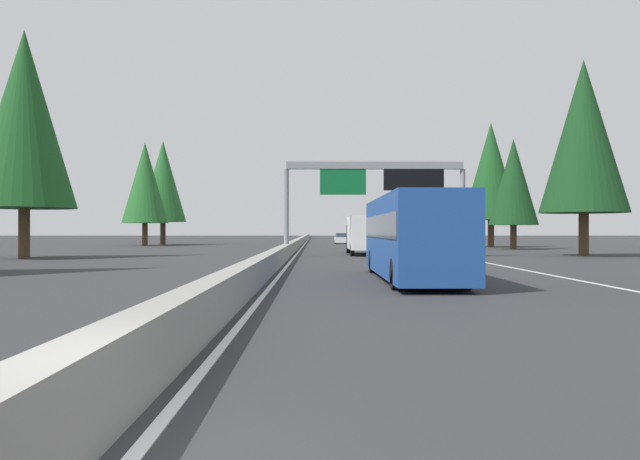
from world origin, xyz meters
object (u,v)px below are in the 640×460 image
object	(u,v)px
box_truck_near_center	(364,234)
conifer_right_near	(584,136)
sign_gantry_overhead	(377,181)
conifer_left_far	(163,181)
conifer_right_mid	(513,182)
pickup_mid_right	(372,237)
sedan_near_right	(341,239)
conifer_left_mid	(145,183)
conifer_left_near	(24,119)
bus_mid_center	(412,234)
conifer_right_far	(491,171)

from	to	relation	value
box_truck_near_center	conifer_right_near	size ratio (longest dim) A/B	0.60
sign_gantry_overhead	conifer_left_far	world-z (taller)	conifer_left_far
conifer_right_mid	conifer_left_far	xyz separation A→B (m)	(20.54, 39.32, 1.63)
box_truck_near_center	pickup_mid_right	size ratio (longest dim) A/B	1.52
sedan_near_right	conifer_left_mid	world-z (taller)	conifer_left_mid
sign_gantry_overhead	pickup_mid_right	world-z (taller)	sign_gantry_overhead
sign_gantry_overhead	conifer_left_near	world-z (taller)	conifer_left_near
box_truck_near_center	conifer_right_mid	world-z (taller)	conifer_right_mid
bus_mid_center	conifer_right_mid	size ratio (longest dim) A/B	1.06
sedan_near_right	conifer_left_far	xyz separation A→B (m)	(-6.45, 23.46, 7.55)
bus_mid_center	conifer_left_near	size ratio (longest dim) A/B	0.76
bus_mid_center	pickup_mid_right	bearing A→B (deg)	-3.60
conifer_left_near	conifer_left_mid	bearing A→B (deg)	2.21
bus_mid_center	pickup_mid_right	distance (m)	60.97
sedan_near_right	conifer_left_far	distance (m)	25.47
sign_gantry_overhead	conifer_right_far	world-z (taller)	conifer_right_far
sedan_near_right	conifer_left_mid	distance (m)	28.05
bus_mid_center	sign_gantry_overhead	bearing A→B (deg)	-1.88
conifer_left_mid	conifer_left_far	world-z (taller)	conifer_left_far
box_truck_near_center	pickup_mid_right	bearing A→B (deg)	-5.91
conifer_right_near	conifer_left_near	world-z (taller)	conifer_left_near
sedan_near_right	pickup_mid_right	bearing A→B (deg)	-139.60
sign_gantry_overhead	pickup_mid_right	size ratio (longest dim) A/B	2.26
conifer_right_far	conifer_left_mid	bearing A→B (deg)	80.66
bus_mid_center	sedan_near_right	distance (m)	65.42
pickup_mid_right	conifer_right_mid	xyz separation A→B (m)	(-22.42, -11.98, 5.68)
box_truck_near_center	sedan_near_right	bearing A→B (deg)	0.20
conifer_right_far	conifer_left_near	xyz separation A→B (m)	(-28.18, 38.74, 0.82)
bus_mid_center	conifer_left_near	xyz separation A→B (m)	(18.30, 22.93, 7.51)
box_truck_near_center	conifer_left_mid	bearing A→B (deg)	40.65
bus_mid_center	pickup_mid_right	world-z (taller)	bus_mid_center
conifer_right_mid	conifer_left_near	world-z (taller)	conifer_left_near
conifer_right_mid	conifer_left_mid	xyz separation A→B (m)	(14.64, 40.08, 1.02)
conifer_right_near	conifer_right_mid	bearing A→B (deg)	-0.07
pickup_mid_right	sedan_near_right	distance (m)	6.00
sign_gantry_overhead	sedan_near_right	size ratio (longest dim) A/B	2.88
conifer_right_near	conifer_right_far	size ratio (longest dim) A/B	1.03
bus_mid_center	conifer_left_near	world-z (taller)	conifer_left_near
box_truck_near_center	conifer_right_near	bearing A→B (deg)	-99.76
conifer_left_near	bus_mid_center	bearing A→B (deg)	-128.59
sedan_near_right	conifer_left_mid	bearing A→B (deg)	117.00
bus_mid_center	conifer_left_mid	distance (m)	58.66
conifer_right_near	conifer_right_mid	xyz separation A→B (m)	(16.43, -0.02, -2.07)
pickup_mid_right	sedan_near_right	bearing A→B (deg)	40.40
bus_mid_center	conifer_right_mid	world-z (taller)	conifer_right_mid
sedan_near_right	conifer_right_far	distance (m)	25.88
conifer_right_near	pickup_mid_right	bearing A→B (deg)	17.11
conifer_right_near	conifer_left_near	xyz separation A→B (m)	(-3.69, 38.72, 0.56)
conifer_left_near	conifer_right_far	bearing A→B (deg)	-53.97
sign_gantry_overhead	conifer_left_far	xyz separation A→B (m)	(38.55, 24.18, 2.95)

